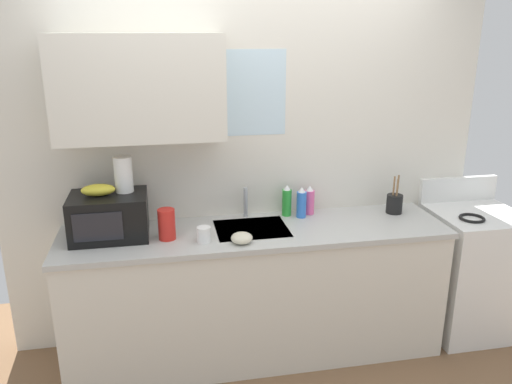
# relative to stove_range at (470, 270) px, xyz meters

# --- Properties ---
(kitchen_wall_assembly) EXTENTS (3.24, 0.42, 2.50)m
(kitchen_wall_assembly) POSITION_rel_stove_range_xyz_m (-1.71, 0.31, 0.90)
(kitchen_wall_assembly) COLOR silver
(kitchen_wall_assembly) RESTS_ON ground
(counter_unit) EXTENTS (2.47, 0.63, 0.90)m
(counter_unit) POSITION_rel_stove_range_xyz_m (-1.58, -0.00, 0.00)
(counter_unit) COLOR silver
(counter_unit) RESTS_ON ground
(sink_faucet) EXTENTS (0.03, 0.03, 0.21)m
(sink_faucet) POSITION_rel_stove_range_xyz_m (-1.61, 0.24, 0.54)
(sink_faucet) COLOR #B2B5BA
(sink_faucet) RESTS_ON counter_unit
(stove_range) EXTENTS (0.60, 0.60, 1.08)m
(stove_range) POSITION_rel_stove_range_xyz_m (0.00, 0.00, 0.00)
(stove_range) COLOR white
(stove_range) RESTS_ON ground
(microwave) EXTENTS (0.46, 0.35, 0.27)m
(microwave) POSITION_rel_stove_range_xyz_m (-2.48, 0.04, 0.58)
(microwave) COLOR black
(microwave) RESTS_ON counter_unit
(banana_bunch) EXTENTS (0.20, 0.11, 0.07)m
(banana_bunch) POSITION_rel_stove_range_xyz_m (-2.53, 0.05, 0.75)
(banana_bunch) COLOR gold
(banana_bunch) RESTS_ON microwave
(paper_towel_roll) EXTENTS (0.11, 0.11, 0.22)m
(paper_towel_roll) POSITION_rel_stove_range_xyz_m (-2.38, 0.10, 0.82)
(paper_towel_roll) COLOR white
(paper_towel_roll) RESTS_ON microwave
(dish_soap_bottle_green) EXTENTS (0.06, 0.06, 0.22)m
(dish_soap_bottle_green) POSITION_rel_stove_range_xyz_m (-1.33, 0.21, 0.54)
(dish_soap_bottle_green) COLOR green
(dish_soap_bottle_green) RESTS_ON counter_unit
(dish_soap_bottle_blue) EXTENTS (0.07, 0.07, 0.21)m
(dish_soap_bottle_blue) POSITION_rel_stove_range_xyz_m (-1.24, 0.16, 0.54)
(dish_soap_bottle_blue) COLOR blue
(dish_soap_bottle_blue) RESTS_ON counter_unit
(dish_soap_bottle_pink) EXTENTS (0.07, 0.07, 0.20)m
(dish_soap_bottle_pink) POSITION_rel_stove_range_xyz_m (-1.16, 0.21, 0.54)
(dish_soap_bottle_pink) COLOR #E55999
(dish_soap_bottle_pink) RESTS_ON counter_unit
(cereal_canister) EXTENTS (0.10, 0.10, 0.19)m
(cereal_canister) POSITION_rel_stove_range_xyz_m (-2.14, -0.05, 0.54)
(cereal_canister) COLOR red
(cereal_canister) RESTS_ON counter_unit
(mug_white) EXTENTS (0.08, 0.08, 0.09)m
(mug_white) POSITION_rel_stove_range_xyz_m (-1.93, -0.14, 0.49)
(mug_white) COLOR white
(mug_white) RESTS_ON counter_unit
(utensil_crock) EXTENTS (0.11, 0.11, 0.27)m
(utensil_crock) POSITION_rel_stove_range_xyz_m (-0.58, 0.12, 0.51)
(utensil_crock) COLOR black
(utensil_crock) RESTS_ON counter_unit
(small_bowl) EXTENTS (0.13, 0.13, 0.06)m
(small_bowl) POSITION_rel_stove_range_xyz_m (-1.71, -0.20, 0.47)
(small_bowl) COLOR beige
(small_bowl) RESTS_ON counter_unit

